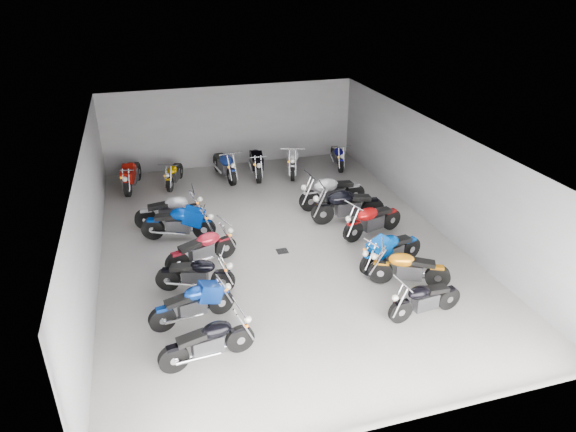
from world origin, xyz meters
name	(u,v)px	position (x,y,z in m)	size (l,w,h in m)	color
ground	(278,243)	(0.00, 0.00, 0.00)	(14.00, 14.00, 0.00)	gray
wall_back	(231,126)	(0.00, 7.00, 1.60)	(10.00, 0.10, 3.20)	gray
wall_left	(90,215)	(-5.00, 0.00, 1.60)	(0.10, 14.00, 3.20)	gray
wall_right	(435,175)	(5.00, 0.00, 1.60)	(0.10, 14.00, 3.20)	gray
ceiling	(277,138)	(0.00, 0.00, 3.22)	(10.00, 14.00, 0.04)	black
drain_grate	(282,251)	(0.00, -0.50, 0.01)	(0.32, 0.32, 0.01)	black
motorcycle_left_a	(208,341)	(-2.66, -4.41, 0.49)	(2.03, 0.51, 0.90)	black
motorcycle_left_b	(193,304)	(-2.81, -3.01, 0.48)	(1.99, 0.57, 0.88)	black
motorcycle_left_c	(196,274)	(-2.59, -1.78, 0.48)	(1.94, 0.78, 0.88)	black
motorcycle_left_d	(202,249)	(-2.27, -0.60, 0.50)	(2.01, 0.83, 0.92)	black
motorcycle_left_e	(179,223)	(-2.73, 1.07, 0.53)	(2.16, 0.77, 0.97)	black
motorcycle_left_f	(171,211)	(-2.90, 2.03, 0.52)	(2.16, 0.43, 0.95)	black
motorcycle_right_a	(425,299)	(2.35, -4.29, 0.46)	(1.93, 0.44, 0.85)	black
motorcycle_right_b	(408,268)	(2.61, -3.04, 0.49)	(1.92, 0.99, 0.90)	black
motorcycle_right_c	(391,250)	(2.57, -2.11, 0.51)	(2.07, 0.78, 0.94)	black
motorcycle_right_d	(372,220)	(2.85, -0.31, 0.52)	(2.11, 0.75, 0.95)	black
motorcycle_right_e	(347,205)	(2.48, 0.76, 0.57)	(2.39, 0.52, 1.05)	black
motorcycle_right_f	(332,192)	(2.39, 1.91, 0.57)	(2.37, 0.51, 1.04)	black
motorcycle_back_a	(132,175)	(-4.01, 5.48, 0.53)	(0.68, 2.20, 0.98)	black
motorcycle_back_b	(174,174)	(-2.50, 5.36, 0.45)	(0.78, 1.81, 0.83)	black
motorcycle_back_c	(225,165)	(-0.60, 5.50, 0.55)	(0.59, 2.28, 1.01)	black
motorcycle_back_d	(256,162)	(0.61, 5.45, 0.56)	(0.52, 2.32, 1.02)	black
motorcycle_back_e	(293,160)	(2.06, 5.30, 0.56)	(0.83, 2.27, 1.03)	black
motorcycle_back_f	(337,156)	(4.00, 5.50, 0.47)	(0.50, 1.95, 0.86)	black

